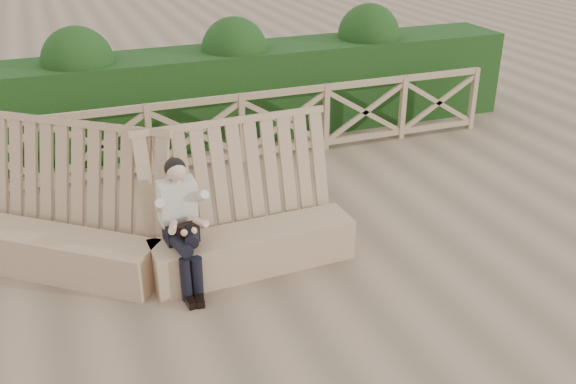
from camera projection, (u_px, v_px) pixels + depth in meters
name	position (u px, v px, depth m)	size (l,w,h in m)	color
ground	(277.00, 285.00, 6.99)	(60.00, 60.00, 0.00)	brown
bench	(157.00, 235.00, 7.17)	(4.24, 2.07, 1.62)	#8E6F51
woman	(181.00, 219.00, 6.73)	(0.41, 0.85, 1.43)	black
guardrail	(197.00, 134.00, 9.70)	(10.10, 0.09, 1.10)	#9C7C5B
hedge	(178.00, 99.00, 10.63)	(12.00, 1.20, 1.50)	black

